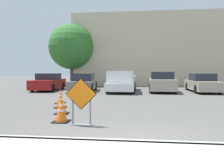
{
  "coord_description": "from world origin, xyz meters",
  "views": [
    {
      "loc": [
        0.0,
        -4.52,
        1.6
      ],
      "look_at": [
        -1.43,
        8.52,
        0.81
      ],
      "focal_mm": 35.0,
      "sensor_mm": 36.0,
      "label": 1
    }
  ],
  "objects_px": {
    "traffic_cone_nearest": "(61,111)",
    "pickup_truck": "(122,82)",
    "parked_car_third": "(162,82)",
    "parked_car_fourth": "(202,83)",
    "traffic_cone_second": "(62,104)",
    "parked_car_second": "(83,83)",
    "road_closed_sign": "(81,99)",
    "traffic_cone_third": "(60,99)",
    "parked_car_nearest": "(49,82)",
    "traffic_cone_fourth": "(60,96)"
  },
  "relations": [
    {
      "from": "traffic_cone_second",
      "to": "pickup_truck",
      "type": "bearing_deg",
      "value": 79.26
    },
    {
      "from": "traffic_cone_second",
      "to": "parked_car_fourth",
      "type": "distance_m",
      "value": 12.27
    },
    {
      "from": "road_closed_sign",
      "to": "traffic_cone_third",
      "type": "distance_m",
      "value": 3.41
    },
    {
      "from": "traffic_cone_fourth",
      "to": "parked_car_fourth",
      "type": "distance_m",
      "value": 11.17
    },
    {
      "from": "traffic_cone_nearest",
      "to": "parked_car_second",
      "type": "height_order",
      "value": "parked_car_second"
    },
    {
      "from": "traffic_cone_nearest",
      "to": "traffic_cone_second",
      "type": "distance_m",
      "value": 1.32
    },
    {
      "from": "parked_car_nearest",
      "to": "pickup_truck",
      "type": "relative_size",
      "value": 0.81
    },
    {
      "from": "parked_car_third",
      "to": "parked_car_fourth",
      "type": "relative_size",
      "value": 0.93
    },
    {
      "from": "traffic_cone_second",
      "to": "parked_car_third",
      "type": "relative_size",
      "value": 0.17
    },
    {
      "from": "traffic_cone_nearest",
      "to": "parked_car_third",
      "type": "height_order",
      "value": "parked_car_third"
    },
    {
      "from": "traffic_cone_nearest",
      "to": "traffic_cone_second",
      "type": "bearing_deg",
      "value": 108.62
    },
    {
      "from": "traffic_cone_fourth",
      "to": "parked_car_third",
      "type": "xyz_separation_m",
      "value": [
        5.71,
        6.72,
        0.36
      ]
    },
    {
      "from": "road_closed_sign",
      "to": "traffic_cone_third",
      "type": "xyz_separation_m",
      "value": [
        -1.68,
        2.94,
        -0.42
      ]
    },
    {
      "from": "parked_car_nearest",
      "to": "pickup_truck",
      "type": "xyz_separation_m",
      "value": [
        6.11,
        -0.68,
        0.07
      ]
    },
    {
      "from": "traffic_cone_fourth",
      "to": "pickup_truck",
      "type": "bearing_deg",
      "value": 67.16
    },
    {
      "from": "parked_car_nearest",
      "to": "parked_car_second",
      "type": "bearing_deg",
      "value": 169.59
    },
    {
      "from": "traffic_cone_nearest",
      "to": "pickup_truck",
      "type": "distance_m",
      "value": 10.15
    },
    {
      "from": "road_closed_sign",
      "to": "traffic_cone_nearest",
      "type": "height_order",
      "value": "road_closed_sign"
    },
    {
      "from": "traffic_cone_nearest",
      "to": "parked_car_second",
      "type": "relative_size",
      "value": 0.17
    },
    {
      "from": "traffic_cone_third",
      "to": "parked_car_second",
      "type": "bearing_deg",
      "value": 96.3
    },
    {
      "from": "traffic_cone_second",
      "to": "parked_car_nearest",
      "type": "xyz_separation_m",
      "value": [
        -4.44,
        9.5,
        0.29
      ]
    },
    {
      "from": "traffic_cone_fourth",
      "to": "pickup_truck",
      "type": "distance_m",
      "value": 6.81
    },
    {
      "from": "traffic_cone_nearest",
      "to": "pickup_truck",
      "type": "height_order",
      "value": "pickup_truck"
    },
    {
      "from": "road_closed_sign",
      "to": "parked_car_nearest",
      "type": "height_order",
      "value": "parked_car_nearest"
    },
    {
      "from": "traffic_cone_second",
      "to": "parked_car_nearest",
      "type": "relative_size",
      "value": 0.17
    },
    {
      "from": "traffic_cone_fourth",
      "to": "parked_car_third",
      "type": "height_order",
      "value": "parked_car_third"
    },
    {
      "from": "parked_car_third",
      "to": "parked_car_nearest",
      "type": "bearing_deg",
      "value": 1.52
    },
    {
      "from": "traffic_cone_nearest",
      "to": "traffic_cone_fourth",
      "type": "relative_size",
      "value": 0.99
    },
    {
      "from": "traffic_cone_second",
      "to": "parked_car_nearest",
      "type": "bearing_deg",
      "value": 115.05
    },
    {
      "from": "parked_car_nearest",
      "to": "traffic_cone_nearest",
      "type": "bearing_deg",
      "value": 111.94
    },
    {
      "from": "parked_car_second",
      "to": "parked_car_nearest",
      "type": "bearing_deg",
      "value": -11.54
    },
    {
      "from": "traffic_cone_fourth",
      "to": "parked_car_fourth",
      "type": "bearing_deg",
      "value": 38.31
    },
    {
      "from": "parked_car_second",
      "to": "parked_car_fourth",
      "type": "height_order",
      "value": "parked_car_fourth"
    },
    {
      "from": "traffic_cone_second",
      "to": "parked_car_fourth",
      "type": "xyz_separation_m",
      "value": [
        7.8,
        9.48,
        0.29
      ]
    },
    {
      "from": "parked_car_second",
      "to": "road_closed_sign",
      "type": "bearing_deg",
      "value": 99.85
    },
    {
      "from": "traffic_cone_nearest",
      "to": "traffic_cone_fourth",
      "type": "xyz_separation_m",
      "value": [
        -1.39,
        3.8,
        0.0
      ]
    },
    {
      "from": "parked_car_second",
      "to": "parked_car_fourth",
      "type": "bearing_deg",
      "value": 179.05
    },
    {
      "from": "traffic_cone_third",
      "to": "parked_car_nearest",
      "type": "relative_size",
      "value": 0.17
    },
    {
      "from": "traffic_cone_third",
      "to": "parked_car_fourth",
      "type": "distance_m",
      "value": 11.65
    },
    {
      "from": "traffic_cone_nearest",
      "to": "pickup_truck",
      "type": "bearing_deg",
      "value": 82.92
    },
    {
      "from": "parked_car_second",
      "to": "parked_car_fourth",
      "type": "xyz_separation_m",
      "value": [
        9.18,
        0.41,
        0.0
      ]
    },
    {
      "from": "traffic_cone_fourth",
      "to": "pickup_truck",
      "type": "height_order",
      "value": "pickup_truck"
    },
    {
      "from": "parked_car_second",
      "to": "pickup_truck",
      "type": "xyz_separation_m",
      "value": [
        3.05,
        -0.25,
        0.07
      ]
    },
    {
      "from": "parked_car_third",
      "to": "traffic_cone_third",
      "type": "bearing_deg",
      "value": 59.39
    },
    {
      "from": "road_closed_sign",
      "to": "traffic_cone_third",
      "type": "relative_size",
      "value": 1.9
    },
    {
      "from": "road_closed_sign",
      "to": "traffic_cone_fourth",
      "type": "bearing_deg",
      "value": 117.01
    },
    {
      "from": "pickup_truck",
      "to": "parked_car_third",
      "type": "distance_m",
      "value": 3.1
    },
    {
      "from": "parked_car_second",
      "to": "parked_car_third",
      "type": "relative_size",
      "value": 0.98
    },
    {
      "from": "parked_car_third",
      "to": "parked_car_fourth",
      "type": "xyz_separation_m",
      "value": [
        3.06,
        0.2,
        -0.06
      ]
    },
    {
      "from": "road_closed_sign",
      "to": "pickup_truck",
      "type": "distance_m",
      "value": 10.44
    }
  ]
}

